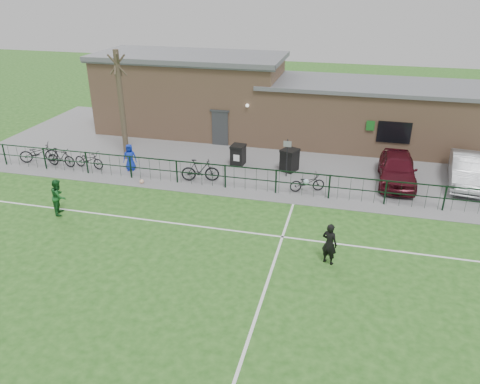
% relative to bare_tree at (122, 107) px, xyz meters
% --- Properties ---
extents(ground, '(90.00, 90.00, 0.00)m').
position_rel_bare_tree_xyz_m(ground, '(8.00, -10.50, -3.00)').
color(ground, '#225318').
rests_on(ground, ground).
extents(paving_strip, '(34.00, 13.00, 0.02)m').
position_rel_bare_tree_xyz_m(paving_strip, '(8.00, 3.00, -2.99)').
color(paving_strip, slate).
rests_on(paving_strip, ground).
extents(pitch_line_touch, '(28.00, 0.10, 0.01)m').
position_rel_bare_tree_xyz_m(pitch_line_touch, '(8.00, -2.70, -3.00)').
color(pitch_line_touch, white).
rests_on(pitch_line_touch, ground).
extents(pitch_line_mid, '(28.00, 0.10, 0.01)m').
position_rel_bare_tree_xyz_m(pitch_line_mid, '(8.00, -6.50, -3.00)').
color(pitch_line_mid, white).
rests_on(pitch_line_mid, ground).
extents(pitch_line_perp, '(0.10, 16.00, 0.01)m').
position_rel_bare_tree_xyz_m(pitch_line_perp, '(10.00, -10.50, -3.00)').
color(pitch_line_perp, white).
rests_on(pitch_line_perp, ground).
extents(perimeter_fence, '(28.00, 0.10, 1.20)m').
position_rel_bare_tree_xyz_m(perimeter_fence, '(8.00, -2.50, -2.40)').
color(perimeter_fence, black).
rests_on(perimeter_fence, ground).
extents(bare_tree, '(0.30, 0.30, 6.00)m').
position_rel_bare_tree_xyz_m(bare_tree, '(0.00, 0.00, 0.00)').
color(bare_tree, '#443729').
rests_on(bare_tree, ground).
extents(wheelie_bin_left, '(0.74, 0.83, 1.03)m').
position_rel_bare_tree_xyz_m(wheelie_bin_left, '(6.36, 0.62, -2.47)').
color(wheelie_bin_left, black).
rests_on(wheelie_bin_left, paving_strip).
extents(wheelie_bin_right, '(1.00, 1.05, 1.11)m').
position_rel_bare_tree_xyz_m(wheelie_bin_right, '(9.20, 0.42, -2.43)').
color(wheelie_bin_right, black).
rests_on(wheelie_bin_right, paving_strip).
extents(sign_post, '(0.07, 0.07, 2.00)m').
position_rel_bare_tree_xyz_m(sign_post, '(9.17, -0.37, -1.98)').
color(sign_post, black).
rests_on(sign_post, paving_strip).
extents(car_maroon, '(1.80, 4.38, 1.49)m').
position_rel_bare_tree_xyz_m(car_maroon, '(14.63, 0.17, -2.24)').
color(car_maroon, '#450C16').
rests_on(car_maroon, paving_strip).
extents(car_silver, '(2.09, 4.63, 1.47)m').
position_rel_bare_tree_xyz_m(car_silver, '(17.97, 0.84, -2.24)').
color(car_silver, '#A2A5A9').
rests_on(car_silver, paving_strip).
extents(bicycle_a, '(2.14, 1.46, 1.06)m').
position_rel_bare_tree_xyz_m(bicycle_a, '(-4.45, -1.72, -2.45)').
color(bicycle_a, black).
rests_on(bicycle_a, paving_strip).
extents(bicycle_b, '(1.73, 0.59, 1.03)m').
position_rel_bare_tree_xyz_m(bicycle_b, '(-2.86, -2.00, -2.47)').
color(bicycle_b, black).
rests_on(bicycle_b, paving_strip).
extents(bicycle_c, '(1.85, 0.84, 0.94)m').
position_rel_bare_tree_xyz_m(bicycle_c, '(-1.28, -1.84, -2.51)').
color(bicycle_c, black).
rests_on(bicycle_c, paving_strip).
extents(bicycle_d, '(1.99, 0.97, 1.15)m').
position_rel_bare_tree_xyz_m(bicycle_d, '(5.07, -2.04, -2.40)').
color(bicycle_d, black).
rests_on(bicycle_d, paving_strip).
extents(bicycle_e, '(1.80, 1.19, 0.89)m').
position_rel_bare_tree_xyz_m(bicycle_e, '(10.43, -1.95, -2.53)').
color(bicycle_e, black).
rests_on(bicycle_e, paving_strip).
extents(spectator_child, '(0.80, 0.64, 1.43)m').
position_rel_bare_tree_xyz_m(spectator_child, '(1.00, -1.56, -2.26)').
color(spectator_child, '#132DB7').
rests_on(spectator_child, paving_strip).
extents(goalkeeper_kick, '(1.69, 3.31, 1.95)m').
position_rel_bare_tree_xyz_m(goalkeeper_kick, '(11.86, -7.82, -2.17)').
color(goalkeeper_kick, black).
rests_on(goalkeeper_kick, ground).
extents(outfield_player, '(0.84, 0.94, 1.59)m').
position_rel_bare_tree_xyz_m(outfield_player, '(0.25, -6.82, -2.20)').
color(outfield_player, '#195924').
rests_on(outfield_player, ground).
extents(ball_ground, '(0.22, 0.22, 0.22)m').
position_rel_bare_tree_xyz_m(ball_ground, '(2.31, -3.03, -2.89)').
color(ball_ground, white).
rests_on(ball_ground, ground).
extents(clubhouse, '(24.25, 5.40, 4.96)m').
position_rel_bare_tree_xyz_m(clubhouse, '(7.12, 6.00, -0.78)').
color(clubhouse, tan).
rests_on(clubhouse, ground).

